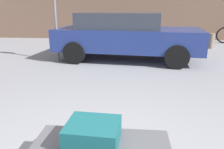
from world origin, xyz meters
TOP-DOWN VIEW (x-y plane):
  - suitcase_teal_stacked_top at (-0.08, 0.07)m, footprint 0.52×0.47m
  - parked_car at (0.07, 5.17)m, footprint 4.47×2.28m
  - bollard_kerb_near at (2.02, 7.35)m, footprint 0.23×0.23m
  - bollard_kerb_mid at (3.33, 7.35)m, footprint 0.23×0.23m
  - no_parking_sign at (-1.96, 4.76)m, footprint 0.50×0.07m

SIDE VIEW (x-z plane):
  - bollard_kerb_near at x=2.02m, z-range 0.00..0.59m
  - bollard_kerb_mid at x=3.33m, z-range 0.00..0.59m
  - suitcase_teal_stacked_top at x=-0.08m, z-range 0.34..0.55m
  - parked_car at x=0.07m, z-range 0.05..1.47m
  - no_parking_sign at x=-1.96m, z-range 0.28..2.58m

